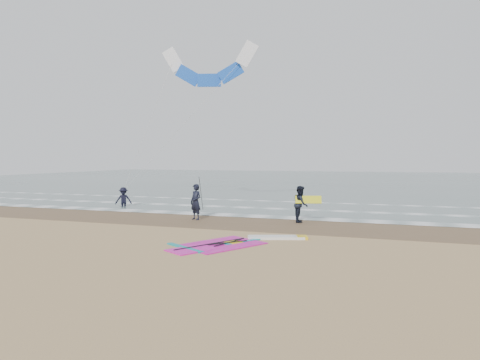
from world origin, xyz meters
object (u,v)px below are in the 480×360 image
(windsurf_rig, at_px, (238,243))
(surf_kite, at_px, (209,69))
(person_standing, at_px, (196,202))
(person_walking, at_px, (301,204))
(person_wading, at_px, (123,195))

(windsurf_rig, distance_m, surf_kite, 15.76)
(person_standing, relative_size, surf_kite, 0.19)
(person_walking, bearing_deg, person_standing, 90.08)
(surf_kite, bearing_deg, windsurf_rig, -62.48)
(person_walking, relative_size, surf_kite, 0.19)
(surf_kite, bearing_deg, person_standing, -73.57)
(windsurf_rig, xyz_separation_m, person_walking, (1.29, 6.08, 0.89))
(person_standing, relative_size, person_wading, 1.14)
(person_standing, xyz_separation_m, surf_kite, (-1.84, 6.23, 8.24))
(surf_kite, bearing_deg, person_walking, -36.28)
(surf_kite, bearing_deg, person_wading, -155.17)
(person_wading, xyz_separation_m, surf_kite, (5.16, 2.39, 8.36))
(person_standing, bearing_deg, person_walking, 31.54)
(windsurf_rig, xyz_separation_m, surf_kite, (-5.93, 11.38, 9.16))
(person_walking, distance_m, surf_kite, 12.19)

